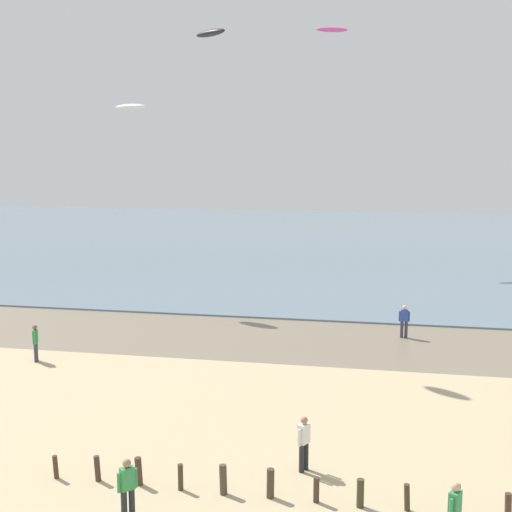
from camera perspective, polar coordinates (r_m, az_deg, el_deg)
wet_sand_strip at (r=35.52m, az=1.66°, el=-6.88°), size 120.00×8.22×0.01m
sea at (r=73.69m, az=6.65°, el=1.24°), size 160.00×70.00×0.10m
groyne_mid at (r=19.85m, az=7.65°, el=-18.76°), size 16.66×0.36×0.94m
person_mid_beach at (r=21.39m, az=3.98°, el=-15.09°), size 0.36×0.51×1.71m
person_right_flank at (r=19.06m, az=-10.58°, el=-18.35°), size 0.42×0.44×1.71m
person_far_down_beach at (r=36.34m, az=12.16°, el=-5.23°), size 0.57×0.24×1.71m
person_trailing_behind at (r=33.20m, az=-17.78°, el=-6.78°), size 0.35×0.53×1.71m
kite_aloft_0 at (r=60.21m, az=6.29°, el=18.13°), size 2.86×1.77×0.60m
kite_aloft_2 at (r=34.76m, az=-3.79°, el=17.93°), size 2.09×1.83×0.47m
kite_aloft_3 at (r=44.23m, az=-10.35°, el=12.01°), size 2.68×1.79×0.43m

